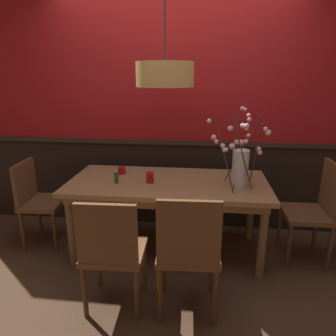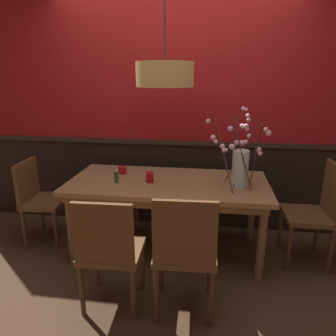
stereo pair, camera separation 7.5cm
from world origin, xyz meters
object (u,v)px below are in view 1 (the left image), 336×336
Objects in this scene: chair_near_side_left at (112,249)px; condiment_bottle at (116,177)px; dining_table at (168,189)px; chair_near_side_right at (188,249)px; chair_far_side_right at (201,176)px; candle_holder_nearer_center at (122,170)px; chair_head_west_end at (37,198)px; pendant_lamp at (165,74)px; candle_holder_nearer_edge at (150,177)px; chair_head_east_end at (316,207)px; chair_far_side_left at (152,173)px; vase_with_blossoms at (240,165)px.

condiment_bottle is at bearing 102.44° from chair_near_side_left.
chair_near_side_right is at bearing -74.10° from dining_table.
dining_table is at bearing 70.77° from chair_near_side_left.
dining_table is 1.97× the size of chair_near_side_right.
chair_far_side_right is 10.89× the size of candle_holder_nearer_center.
chair_far_side_right is 1.86m from chair_head_west_end.
candle_holder_nearer_center is 1.05m from pendant_lamp.
condiment_bottle is at bearing -8.37° from chair_head_west_end.
pendant_lamp is at bearing 21.20° from candle_holder_nearer_edge.
chair_near_side_right is 1.09× the size of chair_head_west_end.
condiment_bottle is (-0.77, -0.97, 0.28)m from chair_far_side_right.
pendant_lamp is at bearing -179.38° from chair_head_east_end.
candle_holder_nearer_edge is at bearing 117.31° from chair_near_side_right.
pendant_lamp is at bearing 71.98° from chair_near_side_left.
chair_head_west_end is (-1.66, -0.84, -0.02)m from chair_far_side_right.
pendant_lamp is (0.27, -0.86, 1.17)m from chair_far_side_left.
chair_far_side_left is at bearing 73.69° from candle_holder_nearer_center.
chair_head_east_end reaches higher than chair_far_side_right.
candle_holder_nearer_edge is (0.14, 0.80, 0.28)m from chair_near_side_left.
candle_holder_nearer_center is (-0.49, 0.16, 0.12)m from dining_table.
vase_with_blossoms reaches higher than condiment_bottle.
chair_near_side_right is 9.55× the size of candle_holder_nearer_edge.
chair_far_side_right is 1.27m from condiment_bottle.
condiment_bottle is (-1.12, -0.03, -0.15)m from vase_with_blossoms.
vase_with_blossoms reaches higher than chair_near_side_left.
chair_far_side_left reaches higher than dining_table.
chair_head_east_end is (2.72, -0.01, 0.04)m from chair_head_west_end.
chair_far_side_right is at bearing 69.21° from pendant_lamp.
condiment_bottle is (-0.31, -0.05, 0.01)m from candle_holder_nearer_edge.
chair_head_east_end is 1.85m from condiment_bottle.
candle_holder_nearer_edge is 0.31m from condiment_bottle.
chair_near_side_left is at bearing -177.79° from chair_near_side_right.
dining_table is 2.07× the size of chair_near_side_left.
candle_holder_nearer_edge is at bearing -3.96° from chair_head_west_end.
chair_near_side_left is (-1.67, -0.87, -0.03)m from chair_head_east_end.
chair_near_side_left is at bearing -79.61° from candle_holder_nearer_center.
candle_holder_nearer_center is 0.67× the size of condiment_bottle.
condiment_bottle reaches higher than candle_holder_nearer_edge.
chair_far_side_left is at bearing 109.12° from dining_table.
vase_with_blossoms is at bearing -0.93° from candle_holder_nearer_edge.
chair_far_side_right reaches higher than chair_head_west_end.
chair_far_side_right is 1.09m from candle_holder_nearer_center.
dining_table is 18.85× the size of candle_holder_nearer_edge.
chair_head_west_end is 8.78× the size of candle_holder_nearer_edge.
dining_table is at bearing 13.77° from condiment_bottle.
chair_near_side_right is 1.77m from chair_far_side_left.
vase_with_blossoms is 8.09× the size of candle_holder_nearer_center.
chair_far_side_right is 9.28× the size of candle_holder_nearer_edge.
chair_far_side_right reaches higher than candle_holder_nearer_edge.
pendant_lamp is (-0.67, 0.07, 0.76)m from vase_with_blossoms.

